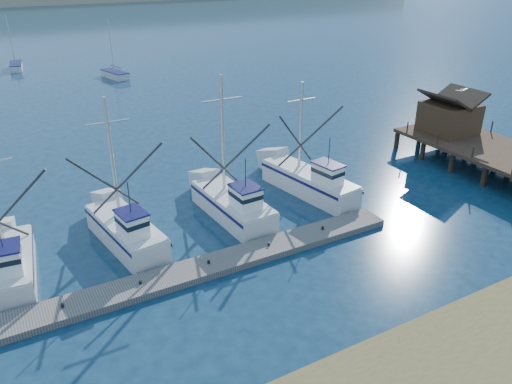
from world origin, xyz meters
The scene contains 7 objects.
ground centered at (0.00, 0.00, 0.00)m, with size 500.00×500.00×0.00m, color #0D263B.
floating_dock centered at (-7.85, 5.26, 0.20)m, with size 30.59×2.04×0.41m, color slate.
timber_pier centered at (21.50, 8.46, 2.57)m, with size 7.00×20.00×8.00m.
trawler_fleet centered at (-7.21, 10.11, 0.98)m, with size 30.04×8.65×9.53m.
sailboat_near centered at (3.29, 56.80, 0.50)m, with size 3.02×5.51×8.10m.
sailboat_far centered at (-8.71, 70.23, 0.50)m, with size 2.29×5.64×8.10m.
flying_gull centered at (14.84, 5.93, 7.88)m, with size 1.12×0.20×0.20m.
Camera 1 is at (-14.08, -16.95, 16.38)m, focal length 35.00 mm.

